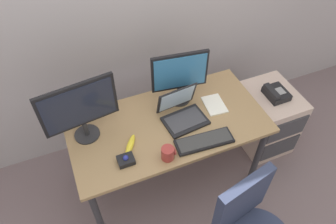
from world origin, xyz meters
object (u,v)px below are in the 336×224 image
file_cabinet (266,119)px  monitor_main (80,108)px  monitor_side (180,75)px  paper_notepad (214,105)px  desk_phone (276,93)px  keyboard (204,141)px  trackball_mouse (126,160)px  coffee_mug (168,153)px  laptop (182,112)px  banana (130,145)px

file_cabinet → monitor_main: 1.73m
monitor_side → paper_notepad: 0.37m
monitor_main → monitor_side: (0.75, 0.09, -0.03)m
desk_phone → keyboard: (-0.83, -0.29, 0.10)m
desk_phone → paper_notepad: bearing=179.7°
monitor_side → trackball_mouse: bearing=-143.9°
desk_phone → keyboard: bearing=-160.8°
file_cabinet → paper_notepad: 0.75m
trackball_mouse → paper_notepad: (0.79, 0.24, -0.02)m
coffee_mug → paper_notepad: 0.61m
monitor_side → paper_notepad: size_ratio=2.10×
file_cabinet → coffee_mug: (-1.12, -0.33, 0.48)m
file_cabinet → trackball_mouse: bearing=-169.7°
desk_phone → monitor_side: size_ratio=0.46×
desk_phone → monitor_main: monitor_main is taller
monitor_main → keyboard: 0.87m
keyboard → desk_phone: bearing=19.2°
desk_phone → coffee_mug: (-1.11, -0.31, 0.14)m
laptop → desk_phone: bearing=1.1°
laptop → coffee_mug: bearing=-128.3°
banana → laptop: bearing=14.8°
monitor_main → banana: monitor_main is taller
monitor_side → keyboard: bearing=-91.0°
file_cabinet → monitor_side: monitor_side is taller
keyboard → paper_notepad: size_ratio=2.02×
trackball_mouse → banana: (0.06, 0.10, -0.00)m
keyboard → coffee_mug: size_ratio=4.27×
monitor_main → file_cabinet: bearing=-2.5°
banana → monitor_main: bearing=138.9°
file_cabinet → desk_phone: (-0.01, -0.02, 0.35)m
trackball_mouse → paper_notepad: trackball_mouse is taller
trackball_mouse → banana: 0.12m
monitor_main → monitor_side: monitor_main is taller
monitor_main → monitor_side: 0.76m
paper_notepad → banana: banana is taller
monitor_side → coffee_mug: 0.60m
monitor_side → laptop: 0.28m
file_cabinet → banana: banana is taller
file_cabinet → monitor_main: size_ratio=1.22×
laptop → coffee_mug: laptop is taller
desk_phone → trackball_mouse: 1.41m
monitor_main → coffee_mug: 0.65m
keyboard → file_cabinet: bearing=20.0°
laptop → paper_notepad: laptop is taller
trackball_mouse → file_cabinet: bearing=10.3°
monitor_side → banana: monitor_side is taller
monitor_main → monitor_side: bearing=6.5°
trackball_mouse → paper_notepad: 0.83m
laptop → banana: (-0.44, -0.12, -0.03)m
monitor_main → trackball_mouse: 0.45m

